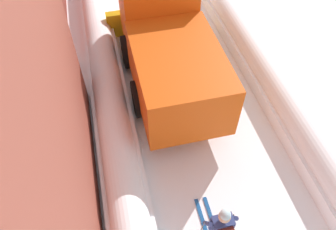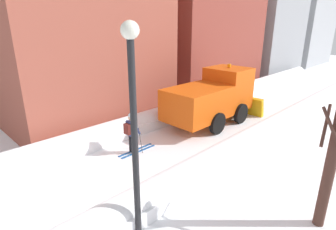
# 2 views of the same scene
# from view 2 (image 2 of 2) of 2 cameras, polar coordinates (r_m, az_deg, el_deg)

# --- Properties ---
(ground_plane) EXTENTS (80.00, 80.00, 0.00)m
(ground_plane) POSITION_cam_2_polar(r_m,az_deg,el_deg) (15.70, 12.41, -1.38)
(ground_plane) COLOR white
(snowbank_left) EXTENTS (1.10, 36.00, 0.93)m
(snowbank_left) POSITION_cam_2_polar(r_m,az_deg,el_deg) (16.97, 5.39, 1.90)
(snowbank_left) COLOR white
(snowbank_left) RESTS_ON ground
(snowbank_right) EXTENTS (1.10, 36.00, 0.91)m
(snowbank_right) POSITION_cam_2_polar(r_m,az_deg,el_deg) (14.49, 20.86, -2.41)
(snowbank_right) COLOR white
(snowbank_right) RESTS_ON ground
(building_brick_mid) EXTENTS (7.41, 9.81, 10.52)m
(building_brick_mid) POSITION_cam_2_polar(r_m,az_deg,el_deg) (23.81, 5.94, 18.69)
(building_brick_mid) COLOR brown
(building_brick_mid) RESTS_ON ground
(building_concrete_far) EXTENTS (7.94, 8.08, 9.19)m
(building_concrete_far) POSITION_cam_2_polar(r_m,az_deg,el_deg) (32.21, 17.79, 16.80)
(building_concrete_far) COLOR gray
(building_concrete_far) RESTS_ON ground
(building_tower_distant) EXTENTS (7.86, 9.02, 13.84)m
(building_tower_distant) POSITION_cam_2_polar(r_m,az_deg,el_deg) (41.67, 25.24, 19.47)
(building_tower_distant) COLOR #9EA0A5
(building_tower_distant) RESTS_ON ground
(plow_truck) EXTENTS (3.20, 5.98, 3.12)m
(plow_truck) POSITION_cam_2_polar(r_m,az_deg,el_deg) (14.98, 9.41, 3.76)
(plow_truck) COLOR #DB510F
(plow_truck) RESTS_ON ground
(skier) EXTENTS (0.62, 1.80, 1.81)m
(skier) POSITION_cam_2_polar(r_m,az_deg,el_deg) (11.49, -7.68, -3.42)
(skier) COLOR black
(skier) RESTS_ON ground
(traffic_light_pole) EXTENTS (0.28, 0.42, 4.27)m
(traffic_light_pole) POSITION_cam_2_polar(r_m,az_deg,el_deg) (13.28, -13.55, 8.28)
(traffic_light_pole) COLOR black
(traffic_light_pole) RESTS_ON ground
(street_lamp) EXTENTS (0.40, 0.40, 5.38)m
(street_lamp) POSITION_cam_2_polar(r_m,az_deg,el_deg) (6.17, -7.24, 0.40)
(street_lamp) COLOR black
(street_lamp) RESTS_ON ground
(bare_tree_near) EXTENTS (0.91, 0.93, 4.27)m
(bare_tree_near) POSITION_cam_2_polar(r_m,az_deg,el_deg) (8.14, 31.18, -7.40)
(bare_tree_near) COLOR #452A22
(bare_tree_near) RESTS_ON ground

